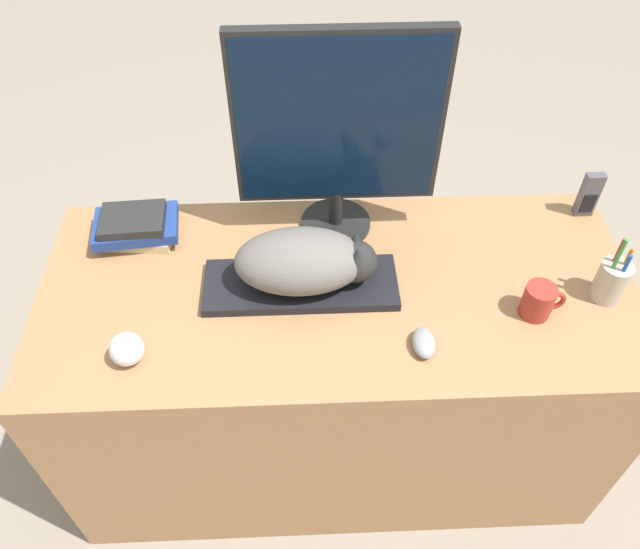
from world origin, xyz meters
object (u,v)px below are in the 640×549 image
at_px(cat, 307,261).
at_px(phone, 589,195).
at_px(pen_cup, 611,280).
at_px(computer_mouse, 424,343).
at_px(book_stack, 136,227).
at_px(baseball, 127,349).
at_px(coffee_mug, 539,301).
at_px(monitor, 338,128).
at_px(keyboard, 301,285).

height_order(cat, phone, cat).
xyz_separation_m(cat, pen_cup, (0.71, -0.06, -0.04)).
height_order(computer_mouse, book_stack, book_stack).
xyz_separation_m(cat, baseball, (-0.40, -0.19, -0.06)).
distance_m(cat, phone, 0.79).
height_order(cat, computer_mouse, cat).
distance_m(computer_mouse, coffee_mug, 0.29).
bearing_deg(monitor, book_stack, -177.20).
height_order(pen_cup, book_stack, pen_cup).
relative_size(baseball, book_stack, 0.33).
bearing_deg(baseball, pen_cup, 7.15).
distance_m(keyboard, book_stack, 0.46).
xyz_separation_m(baseball, phone, (1.15, 0.44, 0.03)).
xyz_separation_m(computer_mouse, baseball, (-0.65, -0.00, 0.02)).
bearing_deg(baseball, coffee_mug, 5.80).
height_order(keyboard, cat, cat).
bearing_deg(pen_cup, phone, 81.64).
distance_m(keyboard, monitor, 0.38).
height_order(monitor, computer_mouse, monitor).
bearing_deg(cat, book_stack, 156.10).
distance_m(coffee_mug, phone, 0.41).
distance_m(coffee_mug, baseball, 0.93).
xyz_separation_m(coffee_mug, book_stack, (-0.97, 0.29, -0.00)).
bearing_deg(book_stack, keyboard, -24.72).
xyz_separation_m(pen_cup, book_stack, (-1.15, 0.25, -0.02)).
relative_size(cat, pen_cup, 1.72).
bearing_deg(computer_mouse, phone, 40.58).
bearing_deg(phone, keyboard, -162.69).
height_order(coffee_mug, baseball, coffee_mug).
bearing_deg(book_stack, cat, -23.90).
relative_size(cat, phone, 2.52).
bearing_deg(cat, coffee_mug, -10.66).
height_order(baseball, phone, phone).
distance_m(baseball, book_stack, 0.39).
bearing_deg(cat, phone, 17.66).
bearing_deg(coffee_mug, cat, 169.34).
distance_m(cat, baseball, 0.45).
bearing_deg(phone, cat, -162.34).
bearing_deg(monitor, cat, -110.31).
xyz_separation_m(monitor, computer_mouse, (0.17, -0.41, -0.29)).
bearing_deg(monitor, computer_mouse, -67.12).
bearing_deg(monitor, pen_cup, -23.50).
bearing_deg(baseball, keyboard, 27.04).
bearing_deg(monitor, keyboard, -114.00).
xyz_separation_m(cat, coffee_mug, (0.53, -0.10, -0.05)).
bearing_deg(coffee_mug, baseball, -174.20).
relative_size(cat, coffee_mug, 3.30).
bearing_deg(pen_cup, baseball, -172.85).
relative_size(monitor, phone, 4.14).
relative_size(phone, book_stack, 0.59).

